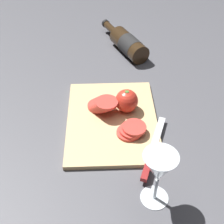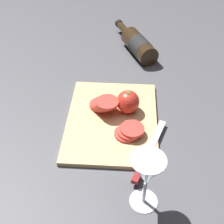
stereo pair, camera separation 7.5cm
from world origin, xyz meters
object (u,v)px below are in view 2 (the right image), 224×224
at_px(whole_tomato, 128,102).
at_px(knife, 144,162).
at_px(wine_glass, 147,173).
at_px(wine_bottle, 138,45).
at_px(tomato_slice_stack_far, 104,104).
at_px(tomato_slice_stack_near, 129,131).

height_order(whole_tomato, knife, whole_tomato).
distance_m(wine_glass, knife, 0.15).
bearing_deg(knife, whole_tomato, 33.62).
height_order(wine_bottle, tomato_slice_stack_far, wine_bottle).
distance_m(tomato_slice_stack_near, tomato_slice_stack_far, 0.14).
bearing_deg(wine_bottle, tomato_slice_stack_near, 177.11).
distance_m(wine_bottle, tomato_slice_stack_near, 0.51).
height_order(wine_bottle, whole_tomato, whole_tomato).
bearing_deg(whole_tomato, tomato_slice_stack_near, -176.03).
distance_m(wine_glass, whole_tomato, 0.35).
bearing_deg(wine_bottle, tomato_slice_stack_far, 163.96).
relative_size(wine_glass, tomato_slice_stack_near, 1.84).
height_order(whole_tomato, tomato_slice_stack_far, whole_tomato).
relative_size(knife, tomato_slice_stack_near, 2.75).
xyz_separation_m(wine_bottle, wine_glass, (-0.73, -0.02, 0.08)).
relative_size(whole_tomato, tomato_slice_stack_near, 0.84).
bearing_deg(tomato_slice_stack_far, tomato_slice_stack_near, -141.44).
distance_m(wine_glass, tomato_slice_stack_far, 0.37).
relative_size(wine_glass, whole_tomato, 2.18).
bearing_deg(tomato_slice_stack_far, wine_glass, -158.56).
xyz_separation_m(wine_bottle, knife, (-0.62, -0.02, -0.02)).
bearing_deg(wine_glass, wine_bottle, 1.39).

